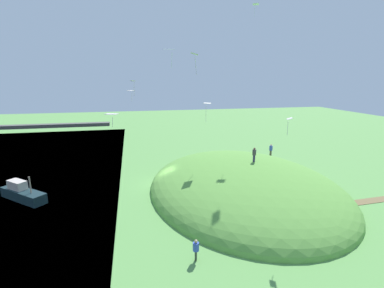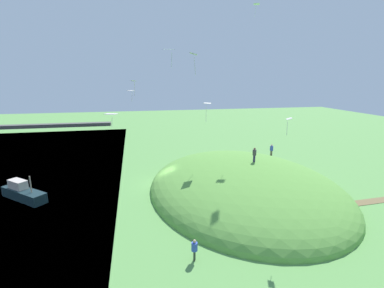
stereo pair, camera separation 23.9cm
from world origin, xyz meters
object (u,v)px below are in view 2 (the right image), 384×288
Objects in this scene: kite_6 at (131,91)px; person_walking_path at (254,153)px; boat_on_lake at (23,193)px; person_with_child at (272,149)px; kite_9 at (134,82)px; person_on_hilltop at (194,248)px; kite_2 at (256,5)px; kite_0 at (289,120)px; kite_7 at (111,114)px; kite_1 at (169,50)px; kite_8 at (207,104)px; kite_5 at (194,55)px.

person_walking_path is at bearing -8.56° from kite_6.
boat_on_lake is 3.08× the size of person_with_child.
kite_6 is at bearing -93.68° from kite_9.
person_walking_path is 0.97× the size of person_with_child.
person_walking_path is 9.14m from person_with_child.
person_on_hilltop is 0.93× the size of kite_2.
boat_on_lake is at bearing -110.93° from person_with_child.
kite_7 is at bearing 166.85° from kite_0.
kite_7 is at bearing -174.65° from boat_on_lake.
kite_2 reaches higher than kite_1.
person_walking_path reaches higher than person_with_child.
kite_1 is at bearing -92.72° from person_with_child.
kite_0 reaches higher than person_with_child.
person_with_child is 18.88m from kite_0.
kite_8 is (10.21, 7.88, -0.04)m from kite_7.
kite_7 reaches higher than person_with_child.
kite_1 is 1.50× the size of kite_7.
kite_5 is at bearing 10.36° from person_on_hilltop.
person_on_hilltop is 33.34m from kite_2.
kite_5 is (0.74, 3.84, 13.29)m from person_on_hilltop.
boat_on_lake is 27.89m from kite_0.
person_walking_path is at bearing -110.32° from kite_2.
kite_2 reaches higher than kite_5.
kite_7 is at bearing -142.34° from kite_8.
person_with_child is 0.80× the size of kite_8.
kite_9 is (-8.23, 5.31, 2.38)m from kite_8.
kite_9 is at bearing 147.19° from kite_8.
kite_7 is (10.20, -7.44, 9.06)m from boat_on_lake.
kite_9 is (0.33, 5.20, 0.84)m from kite_6.
person_walking_path is 15.14m from kite_1.
boat_on_lake is at bearing -164.95° from kite_2.
person_with_child is 1.01× the size of kite_1.
kite_9 is at bearing 81.48° from kite_7.
boat_on_lake is at bearing 148.50° from kite_5.
kite_9 reaches higher than kite_8.
kite_2 is 27.41m from kite_7.
kite_9 is (-19.33, 0.40, 9.53)m from person_with_child.
kite_2 is at bearing 40.27° from kite_8.
kite_8 is at bearing -139.73° from kite_2.
kite_5 is at bearing -74.69° from person_with_child.
kite_6 is at bearing 36.40° from person_on_hilltop.
kite_6 is at bearing 137.74° from kite_0.
kite_2 is 19.95m from kite_9.
kite_2 is 0.79× the size of kite_8.
kite_7 is at bearing -98.52° from kite_9.
kite_9 is (-4.33, 15.87, -2.18)m from kite_5.
person_on_hilltop is at bearing -49.51° from kite_7.
person_walking_path is 17.31m from kite_9.
kite_0 is (-7.25, -16.07, 6.75)m from person_with_child.
boat_on_lake is at bearing 143.91° from kite_7.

